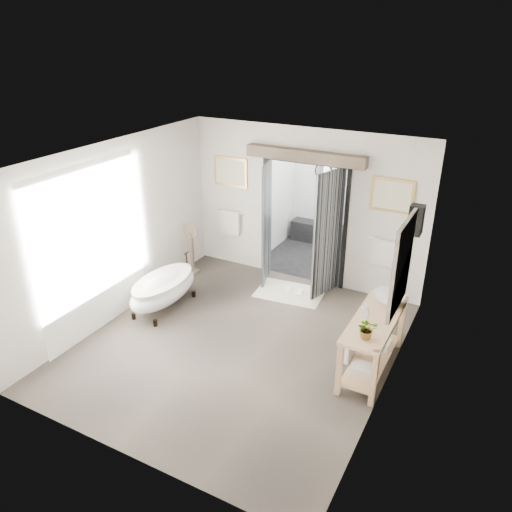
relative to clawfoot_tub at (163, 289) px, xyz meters
name	(u,v)px	position (x,y,z in m)	size (l,w,h in m)	color
ground_plane	(238,344)	(1.67, -0.35, -0.37)	(5.00, 5.00, 0.00)	brown
room_shell	(229,235)	(1.63, -0.47, 1.49)	(4.52, 5.02, 2.91)	silver
shower_room	(331,211)	(1.67, 3.64, 0.53)	(2.22, 2.01, 2.51)	black
back_wall_dressing	(301,204)	(1.67, 1.96, 1.19)	(3.82, 0.79, 2.52)	black
clawfoot_tub	(163,289)	(0.00, 0.00, 0.00)	(0.70, 1.56, 0.76)	black
vanity	(371,339)	(3.62, -0.01, 0.13)	(0.57, 1.60, 0.85)	tan
pedestal_mirror	(192,252)	(-0.31, 1.31, 0.10)	(0.32, 0.21, 1.09)	brown
rug	(290,293)	(1.71, 1.49, -0.36)	(1.20, 0.80, 0.01)	beige
slippers	(294,291)	(1.79, 1.52, -0.33)	(0.37, 0.26, 0.05)	white
basin	(388,299)	(3.70, 0.44, 0.56)	(0.47, 0.47, 0.16)	white
plant	(367,329)	(3.67, -0.53, 0.62)	(0.26, 0.22, 0.28)	gray
soap_bottle_a	(365,310)	(3.50, -0.03, 0.58)	(0.09, 0.09, 0.20)	gray
soap_bottle_b	(382,289)	(3.54, 0.70, 0.57)	(0.14, 0.14, 0.18)	gray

